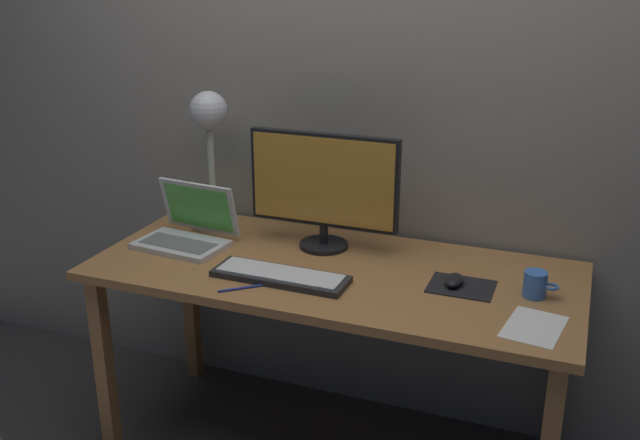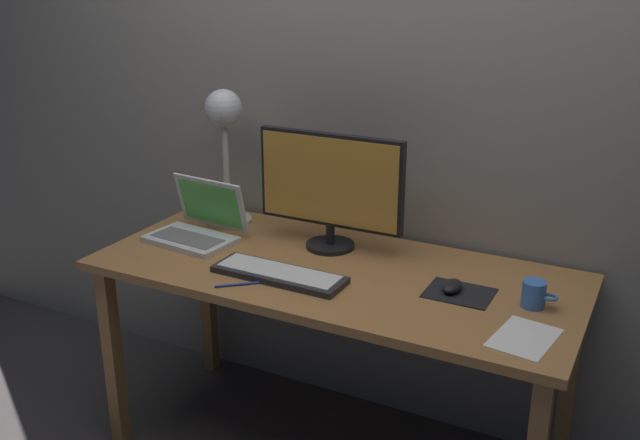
% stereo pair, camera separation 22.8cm
% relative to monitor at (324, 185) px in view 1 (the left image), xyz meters
% --- Properties ---
extents(back_wall, '(4.80, 0.06, 2.60)m').
position_rel_monitor_xyz_m(back_wall, '(0.09, 0.24, 0.33)').
color(back_wall, gray).
rests_on(back_wall, ground).
extents(desk, '(1.60, 0.70, 0.74)m').
position_rel_monitor_xyz_m(desk, '(0.09, -0.16, -0.31)').
color(desk, '#A8703D').
rests_on(desk, ground).
extents(monitor, '(0.53, 0.17, 0.41)m').
position_rel_monitor_xyz_m(monitor, '(0.00, 0.00, 0.00)').
color(monitor, black).
rests_on(monitor, desk).
extents(keyboard_main, '(0.44, 0.15, 0.03)m').
position_rel_monitor_xyz_m(keyboard_main, '(-0.03, -0.30, -0.22)').
color(keyboard_main, '#28282B').
rests_on(keyboard_main, desk).
extents(laptop, '(0.33, 0.27, 0.21)m').
position_rel_monitor_xyz_m(laptop, '(-0.46, -0.13, -0.17)').
color(laptop, silver).
rests_on(laptop, desk).
extents(desk_lamp, '(0.18, 0.18, 0.51)m').
position_rel_monitor_xyz_m(desk_lamp, '(-0.47, 0.06, 0.14)').
color(desk_lamp, beige).
rests_on(desk_lamp, desk).
extents(mousepad, '(0.20, 0.16, 0.00)m').
position_rel_monitor_xyz_m(mousepad, '(0.52, -0.16, -0.23)').
color(mousepad, black).
rests_on(mousepad, desk).
extents(mouse, '(0.06, 0.10, 0.03)m').
position_rel_monitor_xyz_m(mouse, '(0.49, -0.15, -0.21)').
color(mouse, black).
rests_on(mouse, mousepad).
extents(coffee_mug, '(0.11, 0.07, 0.08)m').
position_rel_monitor_xyz_m(coffee_mug, '(0.74, -0.14, -0.19)').
color(coffee_mug, '#3F72CC').
rests_on(coffee_mug, desk).
extents(paper_sheet_near_mouse, '(0.18, 0.23, 0.00)m').
position_rel_monitor_xyz_m(paper_sheet_near_mouse, '(0.75, -0.34, -0.23)').
color(paper_sheet_near_mouse, white).
rests_on(paper_sheet_near_mouse, desk).
extents(pen, '(0.11, 0.10, 0.01)m').
position_rel_monitor_xyz_m(pen, '(-0.12, -0.42, -0.23)').
color(pen, '#2633A5').
rests_on(pen, desk).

